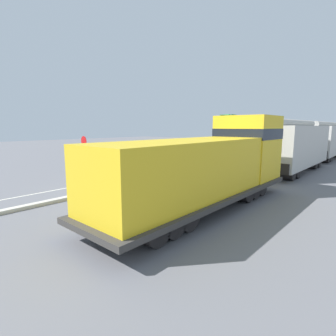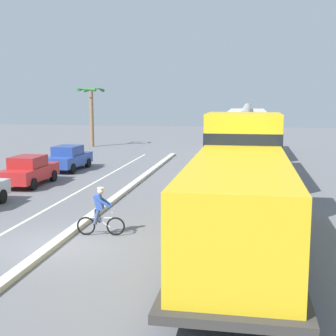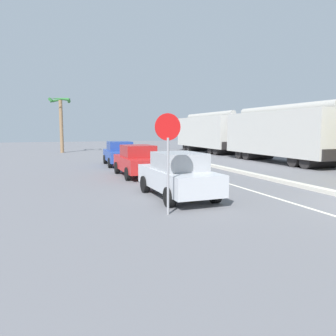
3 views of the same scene
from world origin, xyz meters
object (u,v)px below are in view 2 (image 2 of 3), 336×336
at_px(locomotive, 240,194).
at_px(hopper_car_middle, 247,130).
at_px(hopper_car_lead, 245,145).
at_px(cyclist, 100,213).
at_px(parked_car_blue, 69,158).
at_px(palm_tree_near, 91,104).
at_px(parked_car_red, 29,170).

bearing_deg(locomotive, hopper_car_middle, 90.00).
relative_size(hopper_car_lead, cyclist, 6.18).
relative_size(parked_car_blue, cyclist, 2.49).
bearing_deg(hopper_car_middle, cyclist, -101.83).
bearing_deg(parked_car_blue, locomotive, -51.19).
height_order(hopper_car_middle, palm_tree_near, palm_tree_near).
height_order(parked_car_red, cyclist, cyclist).
height_order(locomotive, parked_car_red, locomotive).
xyz_separation_m(locomotive, cyclist, (-4.85, 0.59, -0.98)).
height_order(hopper_car_lead, parked_car_blue, hopper_car_lead).
height_order(hopper_car_middle, parked_car_red, hopper_car_middle).
xyz_separation_m(hopper_car_middle, palm_tree_near, (-14.71, 4.56, 2.04)).
xyz_separation_m(parked_car_red, cyclist, (6.75, -8.30, 0.00)).
height_order(parked_car_red, parked_car_blue, same).
relative_size(parked_car_red, cyclist, 2.45).
distance_m(parked_car_red, palm_tree_near, 19.94).
bearing_deg(hopper_car_middle, parked_car_blue, -140.36).
height_order(locomotive, palm_tree_near, palm_tree_near).
bearing_deg(cyclist, parked_car_red, 129.12).
height_order(locomotive, hopper_car_lead, locomotive).
bearing_deg(palm_tree_near, parked_car_blue, -77.01).
distance_m(locomotive, parked_car_blue, 18.32).
bearing_deg(parked_car_red, palm_tree_near, 99.09).
bearing_deg(parked_car_blue, cyclist, -64.17).
xyz_separation_m(locomotive, hopper_car_lead, (0.00, 12.16, 0.28)).
distance_m(hopper_car_middle, palm_tree_near, 15.53).
relative_size(locomotive, parked_car_red, 2.76).
relative_size(locomotive, hopper_car_lead, 1.10).
distance_m(cyclist, palm_tree_near, 29.61).
relative_size(cyclist, palm_tree_near, 0.30).
bearing_deg(hopper_car_lead, parked_car_blue, 169.62).
xyz_separation_m(hopper_car_middle, parked_car_red, (-11.60, -14.86, -1.26)).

